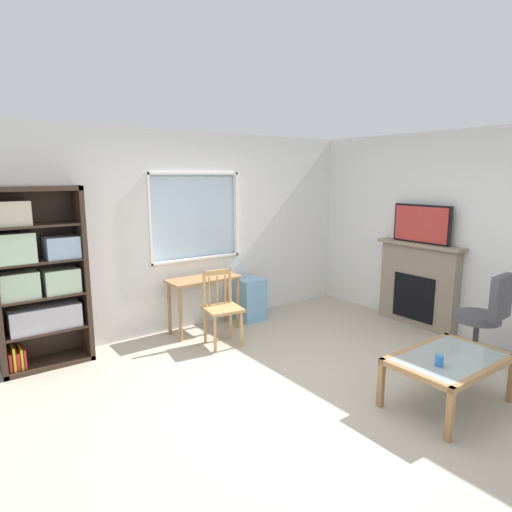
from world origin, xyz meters
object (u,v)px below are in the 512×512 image
object	(u,v)px
bookshelf	(38,277)
fireplace	(418,284)
office_chair	(486,313)
plastic_drawer_unit	(249,299)
desk_under_window	(204,287)
sippy_cup	(439,360)
wooden_chair	(222,307)
coffee_table	(449,363)
tv	(422,224)

from	to	relation	value
bookshelf	fireplace	world-z (taller)	bookshelf
office_chair	plastic_drawer_unit	bearing A→B (deg)	115.09
plastic_drawer_unit	office_chair	xyz separation A→B (m)	(1.26, -2.70, 0.26)
desk_under_window	sippy_cup	bearing A→B (deg)	-78.83
desk_under_window	office_chair	xyz separation A→B (m)	(2.02, -2.65, -0.04)
plastic_drawer_unit	office_chair	world-z (taller)	office_chair
plastic_drawer_unit	office_chair	distance (m)	2.99
desk_under_window	office_chair	bearing A→B (deg)	-52.69
fireplace	office_chair	distance (m)	1.22
wooden_chair	coffee_table	size ratio (longest dim) A/B	0.84
tv	office_chair	bearing A→B (deg)	-110.81
sippy_cup	bookshelf	bearing A→B (deg)	129.20
coffee_table	sippy_cup	size ratio (longest dim) A/B	11.93
coffee_table	bookshelf	bearing A→B (deg)	132.16
bookshelf	sippy_cup	xyz separation A→B (m)	(2.51, -3.08, -0.48)
office_chair	sippy_cup	distance (m)	1.47
wooden_chair	sippy_cup	world-z (taller)	wooden_chair
bookshelf	plastic_drawer_unit	distance (m)	2.76
plastic_drawer_unit	coffee_table	size ratio (longest dim) A/B	0.55
sippy_cup	plastic_drawer_unit	bearing A→B (deg)	86.79
desk_under_window	office_chair	world-z (taller)	office_chair
fireplace	plastic_drawer_unit	bearing A→B (deg)	137.65
desk_under_window	tv	xyz separation A→B (m)	(2.45, -1.51, 0.80)
plastic_drawer_unit	wooden_chair	bearing A→B (deg)	-144.99
wooden_chair	tv	xyz separation A→B (m)	(2.50, -1.00, 0.93)
bookshelf	sippy_cup	size ratio (longest dim) A/B	21.41
wooden_chair	plastic_drawer_unit	size ratio (longest dim) A/B	1.52
desk_under_window	fireplace	distance (m)	2.90
coffee_table	sippy_cup	distance (m)	0.26
bookshelf	coffee_table	xyz separation A→B (m)	(2.75, -3.03, -0.59)
wooden_chair	tv	world-z (taller)	tv
coffee_table	tv	bearing A→B (deg)	40.90
desk_under_window	office_chair	size ratio (longest dim) A/B	0.95
tv	coffee_table	xyz separation A→B (m)	(-1.63, -1.41, -1.01)
plastic_drawer_unit	coffee_table	distance (m)	2.98
wooden_chair	fireplace	world-z (taller)	fireplace
desk_under_window	tv	world-z (taller)	tv
bookshelf	office_chair	xyz separation A→B (m)	(3.94, -2.76, -0.42)
wooden_chair	office_chair	xyz separation A→B (m)	(2.07, -2.14, 0.09)
fireplace	sippy_cup	size ratio (longest dim) A/B	13.39
wooden_chair	tv	size ratio (longest dim) A/B	1.10
tv	office_chair	world-z (taller)	tv
plastic_drawer_unit	sippy_cup	world-z (taller)	plastic_drawer_unit
bookshelf	tv	distance (m)	4.68
fireplace	coffee_table	world-z (taller)	fireplace
fireplace	sippy_cup	world-z (taller)	fireplace
fireplace	sippy_cup	bearing A→B (deg)	-142.30
desk_under_window	plastic_drawer_unit	bearing A→B (deg)	3.79
fireplace	office_chair	bearing A→B (deg)	-111.60
fireplace	tv	xyz separation A→B (m)	(-0.02, -0.00, 0.82)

